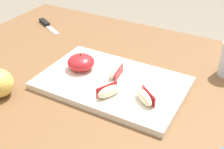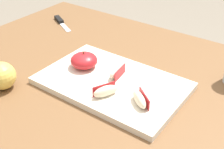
{
  "view_description": "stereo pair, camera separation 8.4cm",
  "coord_description": "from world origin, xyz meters",
  "px_view_note": "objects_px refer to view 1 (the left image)",
  "views": [
    {
      "loc": [
        0.32,
        -0.65,
        1.23
      ],
      "look_at": [
        -0.02,
        -0.03,
        0.78
      ],
      "focal_mm": 47.69,
      "sensor_mm": 36.0,
      "label": 1
    },
    {
      "loc": [
        0.39,
        -0.6,
        1.23
      ],
      "look_at": [
        -0.02,
        -0.03,
        0.78
      ],
      "focal_mm": 47.69,
      "sensor_mm": 36.0,
      "label": 2
    }
  ],
  "objects_px": {
    "paring_knife": "(46,24)",
    "apple_wedge_near_knife": "(116,71)",
    "apple_half_skin_up": "(81,62)",
    "apple_wedge_left": "(109,91)",
    "apple_wedge_middle": "(145,97)",
    "cutting_board": "(112,83)"
  },
  "relations": [
    {
      "from": "apple_half_skin_up",
      "to": "apple_wedge_left",
      "type": "bearing_deg",
      "value": -29.69
    },
    {
      "from": "apple_wedge_left",
      "to": "apple_half_skin_up",
      "type": "bearing_deg",
      "value": 150.31
    },
    {
      "from": "apple_wedge_near_knife",
      "to": "apple_wedge_left",
      "type": "distance_m",
      "value": 0.1
    },
    {
      "from": "paring_knife",
      "to": "apple_wedge_middle",
      "type": "bearing_deg",
      "value": -27.63
    },
    {
      "from": "apple_half_skin_up",
      "to": "apple_wedge_middle",
      "type": "distance_m",
      "value": 0.24
    },
    {
      "from": "apple_wedge_near_knife",
      "to": "apple_wedge_middle",
      "type": "bearing_deg",
      "value": -30.6
    },
    {
      "from": "apple_wedge_left",
      "to": "paring_knife",
      "type": "relative_size",
      "value": 0.48
    },
    {
      "from": "apple_wedge_near_knife",
      "to": "apple_wedge_left",
      "type": "bearing_deg",
      "value": -71.88
    },
    {
      "from": "cutting_board",
      "to": "paring_knife",
      "type": "bearing_deg",
      "value": 150.77
    },
    {
      "from": "cutting_board",
      "to": "apple_wedge_near_knife",
      "type": "xyz_separation_m",
      "value": [
        -0.0,
        0.03,
        0.02
      ]
    },
    {
      "from": "cutting_board",
      "to": "apple_half_skin_up",
      "type": "bearing_deg",
      "value": 174.27
    },
    {
      "from": "apple_wedge_middle",
      "to": "apple_wedge_near_knife",
      "type": "distance_m",
      "value": 0.14
    },
    {
      "from": "apple_wedge_near_knife",
      "to": "apple_half_skin_up",
      "type": "bearing_deg",
      "value": -172.32
    },
    {
      "from": "apple_half_skin_up",
      "to": "paring_knife",
      "type": "relative_size",
      "value": 0.55
    },
    {
      "from": "cutting_board",
      "to": "apple_wedge_left",
      "type": "height_order",
      "value": "apple_wedge_left"
    },
    {
      "from": "cutting_board",
      "to": "paring_knife",
      "type": "xyz_separation_m",
      "value": [
        -0.45,
        0.25,
        -0.0
      ]
    },
    {
      "from": "cutting_board",
      "to": "apple_half_skin_up",
      "type": "distance_m",
      "value": 0.12
    },
    {
      "from": "cutting_board",
      "to": "apple_wedge_middle",
      "type": "bearing_deg",
      "value": -21.19
    },
    {
      "from": "apple_wedge_middle",
      "to": "apple_wedge_left",
      "type": "height_order",
      "value": "same"
    },
    {
      "from": "cutting_board",
      "to": "apple_wedge_middle",
      "type": "distance_m",
      "value": 0.13
    },
    {
      "from": "apple_wedge_left",
      "to": "paring_knife",
      "type": "xyz_separation_m",
      "value": [
        -0.48,
        0.32,
        -0.03
      ]
    },
    {
      "from": "paring_knife",
      "to": "apple_wedge_near_knife",
      "type": "bearing_deg",
      "value": -26.78
    }
  ]
}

